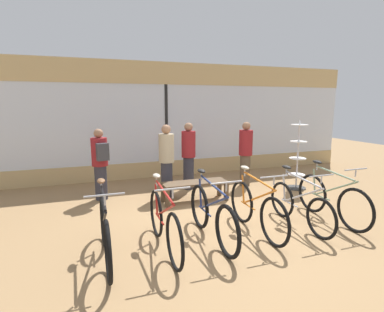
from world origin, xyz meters
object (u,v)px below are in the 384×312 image
object	(u,v)px
bicycle_left	(164,223)
customer_mid_floor	(167,159)
accessory_rack	(297,161)
customer_near_rack	(246,153)
bicycle_right	(299,206)
customer_by_window	(100,162)
bicycle_center_right	(256,209)
bicycle_far_left	(105,232)
customer_near_bench	(189,155)
bicycle_far_right	(331,199)
display_bench	(195,185)
bicycle_center_left	(212,215)

from	to	relation	value
bicycle_left	customer_mid_floor	xyz separation A→B (m)	(0.68, 2.42, 0.44)
accessory_rack	customer_near_rack	bearing A→B (deg)	148.29
bicycle_right	customer_by_window	distance (m)	4.10
bicycle_center_right	customer_near_rack	distance (m)	2.88
bicycle_far_left	customer_near_bench	size ratio (longest dim) A/B	1.06
customer_near_bench	customer_mid_floor	bearing A→B (deg)	-146.51
customer_near_rack	customer_near_bench	xyz separation A→B (m)	(-1.45, 0.22, -0.00)
accessory_rack	bicycle_far_right	bearing A→B (deg)	-112.19
customer_near_rack	bicycle_center_right	bearing A→B (deg)	-115.89
bicycle_far_right	customer_by_window	world-z (taller)	customer_by_window
customer_mid_floor	bicycle_right	bearing A→B (deg)	-54.35
bicycle_far_right	customer_mid_floor	world-z (taller)	customer_mid_floor
bicycle_left	customer_by_window	xyz separation A→B (m)	(-0.72, 2.68, 0.43)
bicycle_right	display_bench	world-z (taller)	bicycle_right
customer_by_window	customer_near_bench	xyz separation A→B (m)	(2.07, 0.18, 0.02)
bicycle_center_left	customer_near_bench	world-z (taller)	customer_near_bench
customer_by_window	customer_near_bench	bearing A→B (deg)	4.87
bicycle_far_left	display_bench	bearing A→B (deg)	44.29
bicycle_right	display_bench	size ratio (longest dim) A/B	1.18
display_bench	customer_by_window	bearing A→B (deg)	157.56
accessory_rack	customer_by_window	size ratio (longest dim) A/B	1.08
accessory_rack	customer_by_window	bearing A→B (deg)	171.33
bicycle_left	customer_mid_floor	world-z (taller)	customer_mid_floor
bicycle_center_left	display_bench	distance (m)	1.89
customer_near_bench	customer_by_window	bearing A→B (deg)	-175.13
bicycle_center_right	customer_near_rack	bearing A→B (deg)	64.11
bicycle_far_left	bicycle_center_right	xyz separation A→B (m)	(2.37, 0.11, -0.00)
bicycle_far_left	bicycle_center_right	bearing A→B (deg)	2.60
bicycle_far_left	customer_by_window	size ratio (longest dim) A/B	1.11
bicycle_far_left	customer_near_rack	xyz separation A→B (m)	(3.61, 2.67, 0.45)
bicycle_center_right	display_bench	size ratio (longest dim) A/B	1.23
customer_near_rack	bicycle_left	bearing A→B (deg)	-136.63
bicycle_center_right	display_bench	distance (m)	1.86
customer_near_rack	customer_near_bench	bearing A→B (deg)	171.57
bicycle_center_left	bicycle_far_right	world-z (taller)	bicycle_center_left
bicycle_right	bicycle_far_right	distance (m)	0.71
bicycle_left	bicycle_right	xyz separation A→B (m)	(2.38, 0.05, -0.04)
bicycle_left	customer_near_rack	distance (m)	3.88
customer_mid_floor	bicycle_center_right	bearing A→B (deg)	-69.48
customer_mid_floor	customer_near_bench	size ratio (longest dim) A/B	1.00
accessory_rack	customer_near_bench	world-z (taller)	accessory_rack
bicycle_center_right	customer_mid_floor	size ratio (longest dim) A/B	1.06
customer_mid_floor	accessory_rack	bearing A→B (deg)	-7.76
display_bench	customer_near_bench	bearing A→B (deg)	79.13
bicycle_center_left	customer_near_bench	bearing A→B (deg)	78.17
accessory_rack	customer_mid_floor	world-z (taller)	accessory_rack
bicycle_far_right	customer_mid_floor	bearing A→B (deg)	135.67
bicycle_far_right	customer_by_window	bearing A→B (deg)	145.52
bicycle_left	bicycle_right	bearing A→B (deg)	1.10
customer_by_window	bicycle_far_right	bearing A→B (deg)	-34.48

